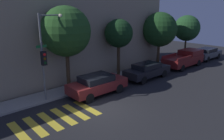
{
  "coord_description": "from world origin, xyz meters",
  "views": [
    {
      "loc": [
        -7.88,
        -9.76,
        6.1
      ],
      "look_at": [
        2.84,
        2.1,
        1.6
      ],
      "focal_mm": 35.0,
      "sensor_mm": 36.0,
      "label": 1
    }
  ],
  "objects_px": {
    "tree_near_corner": "(66,32)",
    "traffic_light_pole": "(47,48)",
    "sedan_middle": "(147,70)",
    "tree_midblock": "(119,34)",
    "sedan_near_corner": "(97,84)",
    "pickup_truck": "(185,58)",
    "sedan_far_end": "(207,53)",
    "tree_far_end": "(160,30)",
    "tree_behind_truck": "(187,28)"
  },
  "relations": [
    {
      "from": "sedan_middle",
      "to": "tree_far_end",
      "type": "bearing_deg",
      "value": 25.99
    },
    {
      "from": "traffic_light_pole",
      "to": "sedan_middle",
      "type": "height_order",
      "value": "traffic_light_pole"
    },
    {
      "from": "tree_midblock",
      "to": "sedan_middle",
      "type": "bearing_deg",
      "value": -59.0
    },
    {
      "from": "sedan_near_corner",
      "to": "tree_behind_truck",
      "type": "distance_m",
      "value": 16.5
    },
    {
      "from": "tree_far_end",
      "to": "pickup_truck",
      "type": "bearing_deg",
      "value": -54.1
    },
    {
      "from": "sedan_middle",
      "to": "tree_near_corner",
      "type": "bearing_deg",
      "value": 161.13
    },
    {
      "from": "pickup_truck",
      "to": "tree_far_end",
      "type": "bearing_deg",
      "value": 125.9
    },
    {
      "from": "sedan_near_corner",
      "to": "tree_near_corner",
      "type": "relative_size",
      "value": 0.7
    },
    {
      "from": "tree_far_end",
      "to": "tree_behind_truck",
      "type": "relative_size",
      "value": 1.08
    },
    {
      "from": "sedan_middle",
      "to": "tree_near_corner",
      "type": "xyz_separation_m",
      "value": [
        -6.72,
        2.3,
        3.72
      ]
    },
    {
      "from": "sedan_far_end",
      "to": "tree_behind_truck",
      "type": "xyz_separation_m",
      "value": [
        -1.29,
        2.3,
        3.0
      ]
    },
    {
      "from": "traffic_light_pole",
      "to": "sedan_far_end",
      "type": "distance_m",
      "value": 20.66
    },
    {
      "from": "sedan_near_corner",
      "to": "tree_near_corner",
      "type": "bearing_deg",
      "value": 113.84
    },
    {
      "from": "tree_near_corner",
      "to": "tree_behind_truck",
      "type": "relative_size",
      "value": 1.18
    },
    {
      "from": "sedan_near_corner",
      "to": "tree_far_end",
      "type": "bearing_deg",
      "value": 12.43
    },
    {
      "from": "traffic_light_pole",
      "to": "tree_far_end",
      "type": "distance_m",
      "value": 13.51
    },
    {
      "from": "sedan_middle",
      "to": "tree_midblock",
      "type": "xyz_separation_m",
      "value": [
        -1.38,
        2.3,
        3.18
      ]
    },
    {
      "from": "tree_near_corner",
      "to": "traffic_light_pole",
      "type": "bearing_deg",
      "value": -153.35
    },
    {
      "from": "traffic_light_pole",
      "to": "sedan_middle",
      "type": "relative_size",
      "value": 1.25
    },
    {
      "from": "tree_far_end",
      "to": "tree_behind_truck",
      "type": "bearing_deg",
      "value": 0.0
    },
    {
      "from": "sedan_near_corner",
      "to": "tree_far_end",
      "type": "height_order",
      "value": "tree_far_end"
    },
    {
      "from": "tree_near_corner",
      "to": "sedan_far_end",
      "type": "bearing_deg",
      "value": -7.12
    },
    {
      "from": "traffic_light_pole",
      "to": "pickup_truck",
      "type": "bearing_deg",
      "value": -4.8
    },
    {
      "from": "sedan_near_corner",
      "to": "sedan_far_end",
      "type": "height_order",
      "value": "sedan_near_corner"
    },
    {
      "from": "traffic_light_pole",
      "to": "tree_behind_truck",
      "type": "distance_m",
      "value": 19.15
    },
    {
      "from": "sedan_near_corner",
      "to": "tree_behind_truck",
      "type": "relative_size",
      "value": 0.83
    },
    {
      "from": "sedan_middle",
      "to": "tree_behind_truck",
      "type": "bearing_deg",
      "value": 12.49
    },
    {
      "from": "pickup_truck",
      "to": "sedan_middle",
      "type": "bearing_deg",
      "value": 180.0
    },
    {
      "from": "tree_midblock",
      "to": "tree_behind_truck",
      "type": "xyz_separation_m",
      "value": [
        11.74,
        0.0,
        -0.19
      ]
    },
    {
      "from": "sedan_near_corner",
      "to": "sedan_far_end",
      "type": "distance_m",
      "value": 17.36
    },
    {
      "from": "tree_near_corner",
      "to": "pickup_truck",
      "type": "bearing_deg",
      "value": -9.95
    },
    {
      "from": "tree_near_corner",
      "to": "tree_midblock",
      "type": "height_order",
      "value": "tree_near_corner"
    },
    {
      "from": "sedan_far_end",
      "to": "tree_behind_truck",
      "type": "distance_m",
      "value": 3.99
    },
    {
      "from": "tree_near_corner",
      "to": "sedan_near_corner",
      "type": "bearing_deg",
      "value": -66.16
    },
    {
      "from": "tree_near_corner",
      "to": "tree_midblock",
      "type": "relative_size",
      "value": 1.21
    },
    {
      "from": "traffic_light_pole",
      "to": "tree_midblock",
      "type": "height_order",
      "value": "traffic_light_pole"
    },
    {
      "from": "sedan_middle",
      "to": "tree_far_end",
      "type": "xyz_separation_m",
      "value": [
        4.71,
        2.3,
        3.17
      ]
    },
    {
      "from": "pickup_truck",
      "to": "tree_behind_truck",
      "type": "xyz_separation_m",
      "value": [
        3.99,
        2.3,
        2.87
      ]
    },
    {
      "from": "tree_midblock",
      "to": "tree_behind_truck",
      "type": "distance_m",
      "value": 11.75
    },
    {
      "from": "sedan_far_end",
      "to": "tree_far_end",
      "type": "relative_size",
      "value": 0.8
    },
    {
      "from": "tree_midblock",
      "to": "tree_behind_truck",
      "type": "height_order",
      "value": "tree_behind_truck"
    },
    {
      "from": "sedan_near_corner",
      "to": "pickup_truck",
      "type": "relative_size",
      "value": 0.83
    },
    {
      "from": "sedan_near_corner",
      "to": "tree_midblock",
      "type": "relative_size",
      "value": 0.84
    },
    {
      "from": "pickup_truck",
      "to": "tree_behind_truck",
      "type": "bearing_deg",
      "value": 29.92
    },
    {
      "from": "traffic_light_pole",
      "to": "tree_near_corner",
      "type": "bearing_deg",
      "value": 26.65
    },
    {
      "from": "sedan_middle",
      "to": "tree_near_corner",
      "type": "height_order",
      "value": "tree_near_corner"
    },
    {
      "from": "sedan_middle",
      "to": "tree_behind_truck",
      "type": "distance_m",
      "value": 11.03
    },
    {
      "from": "tree_midblock",
      "to": "traffic_light_pole",
      "type": "bearing_deg",
      "value": -172.1
    },
    {
      "from": "sedan_far_end",
      "to": "tree_near_corner",
      "type": "relative_size",
      "value": 0.73
    },
    {
      "from": "pickup_truck",
      "to": "tree_far_end",
      "type": "height_order",
      "value": "tree_far_end"
    }
  ]
}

